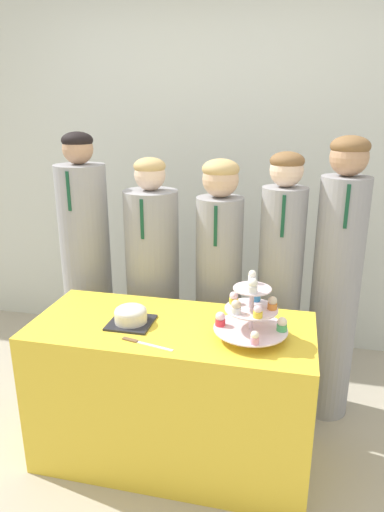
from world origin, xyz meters
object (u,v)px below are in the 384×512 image
at_px(cupcake_stand, 251,312).
at_px(student_4, 336,287).
at_px(student_0, 87,271).
at_px(round_cake, 131,315).
at_px(student_1, 153,287).
at_px(student_3, 279,290).
at_px(cake_knife, 139,342).
at_px(student_2, 218,288).

height_order(cupcake_stand, student_4, student_4).
bearing_deg(student_4, student_0, 180.00).
height_order(round_cake, student_0, student_0).
bearing_deg(student_4, student_1, 180.00).
height_order(student_0, student_3, student_0).
bearing_deg(cake_knife, student_3, 66.12).
xyz_separation_m(student_0, student_2, (0.83, -0.00, -0.04)).
xyz_separation_m(cupcake_stand, student_4, (0.40, 0.61, -0.09)).
xyz_separation_m(student_1, student_3, (0.75, -0.00, 0.05)).
xyz_separation_m(student_0, student_4, (1.48, -0.00, 0.03)).
height_order(student_1, student_3, student_3).
bearing_deg(cake_knife, student_0, 141.23).
relative_size(cupcake_stand, student_1, 0.23).
bearing_deg(cupcake_stand, student_2, 111.97).
relative_size(cake_knife, student_4, 0.16).
height_order(student_2, student_4, student_4).
bearing_deg(student_0, cupcake_stand, -29.67).
relative_size(round_cake, cupcake_stand, 0.62).
height_order(round_cake, student_1, student_1).
height_order(cupcake_stand, student_3, student_3).
height_order(cupcake_stand, student_0, student_0).
height_order(cupcake_stand, student_1, student_1).
height_order(student_0, student_1, student_0).
height_order(round_cake, student_4, student_4).
height_order(round_cake, cupcake_stand, cupcake_stand).
bearing_deg(student_2, cake_knife, -106.27).
distance_m(cupcake_stand, student_1, 0.91).
bearing_deg(cake_knife, student_1, 115.99).
xyz_separation_m(round_cake, cupcake_stand, (0.57, -0.02, 0.08)).
bearing_deg(round_cake, student_1, 97.69).
bearing_deg(cupcake_stand, round_cake, 178.33).
relative_size(cake_knife, cupcake_stand, 0.76).
bearing_deg(student_1, student_4, -0.00).
height_order(cake_knife, student_2, student_2).
bearing_deg(student_3, cupcake_stand, -99.35).
distance_m(cake_knife, student_4, 1.16).
relative_size(student_0, student_3, 1.06).
bearing_deg(round_cake, cake_knife, -59.93).
height_order(cake_knife, student_1, student_1).
height_order(round_cake, student_2, student_2).
height_order(student_2, student_3, student_3).
height_order(cupcake_stand, student_2, student_2).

